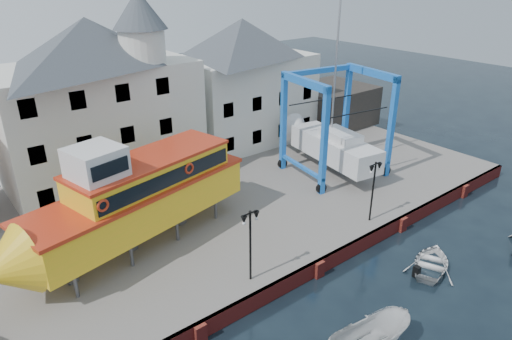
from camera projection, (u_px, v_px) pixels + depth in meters
ground at (318, 276)px, 26.36m from camera, size 140.00×140.00×0.00m
hardstanding at (212, 199)px, 34.01m from camera, size 44.00×22.00×1.00m
quay_wall at (317, 268)px, 26.23m from camera, size 44.00×0.47×1.00m
building_white_main at (98, 100)px, 33.72m from camera, size 14.00×8.30×14.00m
building_white_right at (243, 81)px, 42.35m from camera, size 12.00×8.00×11.20m
shed_dark at (330, 105)px, 48.08m from camera, size 8.00×7.00×4.00m
lamp_post_left at (250, 228)px, 23.24m from camera, size 1.12×0.32×4.20m
lamp_post_right at (374, 177)px, 28.93m from camera, size 1.12×0.32×4.20m
tour_boat at (126, 200)px, 25.80m from camera, size 16.32×7.11×6.91m
travel_lift at (328, 139)px, 37.06m from camera, size 8.02×10.54×15.50m
motorboat_b at (431, 267)px, 27.16m from camera, size 4.77×4.17×0.82m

